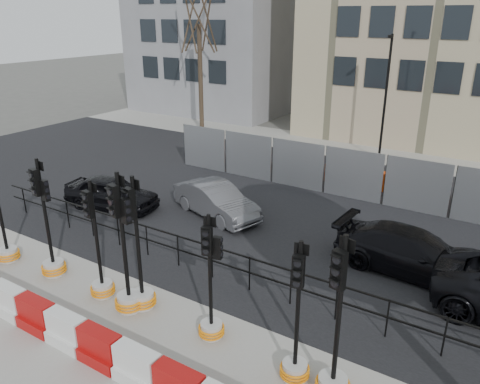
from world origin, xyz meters
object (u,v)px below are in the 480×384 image
Objects in this scene: traffic_signal_d at (127,280)px; traffic_signal_h at (334,366)px; traffic_signal_a at (5,240)px; car_c at (412,252)px; car_a at (112,193)px.

traffic_signal_h is at bearing 12.58° from traffic_signal_d.
car_c is at bearing 33.70° from traffic_signal_a.
traffic_signal_a is at bearing -163.88° from traffic_signal_h.
car_c is at bearing -93.93° from car_a.
traffic_signal_h is (5.28, 0.06, -0.15)m from traffic_signal_d.
traffic_signal_d reaches higher than traffic_signal_a.
traffic_signal_d reaches higher than car_c.
traffic_signal_d is at bearing -164.33° from traffic_signal_h.
traffic_signal_a is 0.97× the size of traffic_signal_h.
car_a is 0.86× the size of car_c.
traffic_signal_d is at bearing -140.31° from car_a.
traffic_signal_d is 7.77m from car_c.
car_a is at bearing 172.62° from traffic_signal_h.
traffic_signal_d is 6.83m from car_a.
traffic_signal_h reaches higher than traffic_signal_a.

